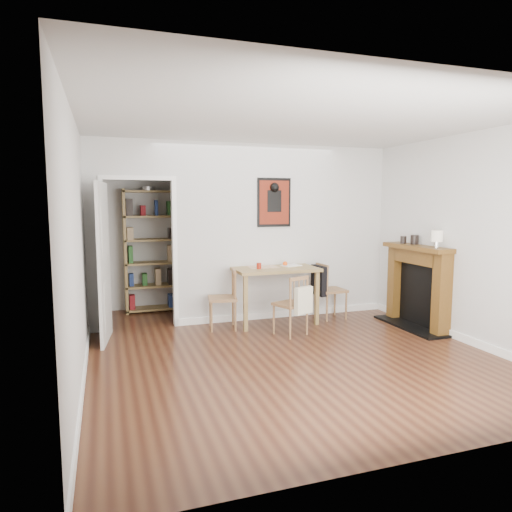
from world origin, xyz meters
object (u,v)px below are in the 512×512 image
object	(u,v)px
chair_left	(222,299)
fireplace	(418,284)
orange_fruit	(285,264)
ceramic_jar_a	(415,240)
chair_right	(330,290)
ceramic_jar_b	(403,240)
dining_table	(274,274)
chair_front	(291,305)
red_glass	(259,266)
bookshelf	(151,252)
notebook	(291,265)
mantel_lamp	(437,237)

from	to	relation	value
chair_left	fireplace	world-z (taller)	fireplace
orange_fruit	ceramic_jar_a	distance (m)	1.87
chair_right	ceramic_jar_b	world-z (taller)	ceramic_jar_b
dining_table	ceramic_jar_a	world-z (taller)	ceramic_jar_a
chair_front	red_glass	xyz separation A→B (m)	(-0.26, 0.58, 0.45)
red_glass	ceramic_jar_a	xyz separation A→B (m)	(2.12, -0.63, 0.37)
chair_left	fireplace	size ratio (longest dim) A/B	0.67
red_glass	orange_fruit	bearing A→B (deg)	17.65
bookshelf	ceramic_jar_a	distance (m)	4.03
dining_table	notebook	distance (m)	0.31
dining_table	orange_fruit	world-z (taller)	orange_fruit
bookshelf	ceramic_jar_b	size ratio (longest dim) A/B	18.21
dining_table	notebook	xyz separation A→B (m)	(0.29, 0.05, 0.11)
notebook	mantel_lamp	distance (m)	2.04
dining_table	ceramic_jar_a	xyz separation A→B (m)	(1.85, -0.72, 0.51)
chair_front	ceramic_jar_b	distance (m)	1.96
notebook	dining_table	bearing A→B (deg)	-169.64
fireplace	chair_left	bearing A→B (deg)	163.95
chair_front	ceramic_jar_b	world-z (taller)	ceramic_jar_b
fireplace	red_glass	distance (m)	2.25
chair_left	notebook	size ratio (longest dim) A/B	3.15
notebook	mantel_lamp	size ratio (longest dim) A/B	1.17
dining_table	bookshelf	size ratio (longest dim) A/B	0.61
chair_right	red_glass	bearing A→B (deg)	-178.29
chair_front	ceramic_jar_b	xyz separation A→B (m)	(1.78, 0.09, 0.81)
dining_table	ceramic_jar_a	distance (m)	2.05
red_glass	mantel_lamp	distance (m)	2.41
chair_left	dining_table	bearing A→B (deg)	6.46
chair_right	fireplace	size ratio (longest dim) A/B	0.68
fireplace	ceramic_jar_b	distance (m)	0.66
chair_left	chair_right	bearing A→B (deg)	1.39
chair_front	ceramic_jar_b	bearing A→B (deg)	2.95
dining_table	bookshelf	bearing A→B (deg)	141.41
chair_front	notebook	world-z (taller)	notebook
orange_fruit	ceramic_jar_b	distance (m)	1.74
dining_table	red_glass	distance (m)	0.31
orange_fruit	ceramic_jar_a	size ratio (longest dim) A/B	0.53
chair_left	red_glass	world-z (taller)	red_glass
chair_front	mantel_lamp	size ratio (longest dim) A/B	3.53
chair_right	ceramic_jar_a	world-z (taller)	ceramic_jar_a
dining_table	chair_left	size ratio (longest dim) A/B	1.43
fireplace	ceramic_jar_a	size ratio (longest dim) A/B	9.41
red_glass	notebook	size ratio (longest dim) A/B	0.32
bookshelf	mantel_lamp	size ratio (longest dim) A/B	8.62
chair_left	chair_right	world-z (taller)	chair_right
notebook	ceramic_jar_a	distance (m)	1.79
notebook	ceramic_jar_b	xyz separation A→B (m)	(1.49, -0.62, 0.39)
bookshelf	ceramic_jar_b	distance (m)	3.89
fireplace	notebook	size ratio (longest dim) A/B	4.70
chair_front	ceramic_jar_a	distance (m)	2.03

